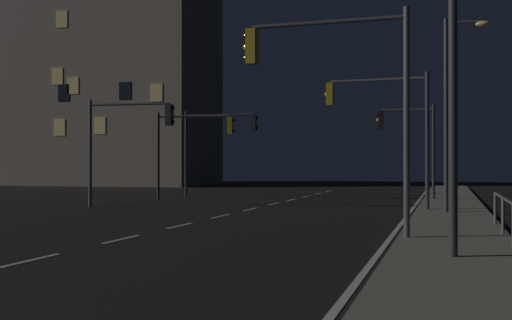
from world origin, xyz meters
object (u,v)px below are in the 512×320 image
Objects in this scene: traffic_light_near_right at (193,137)px; traffic_light_far_center at (128,130)px; traffic_light_mid_right at (218,135)px; street_lamp_far_end at (445,6)px; traffic_light_overhead_east at (334,77)px; street_lamp_median at (453,97)px; building_distant at (93,74)px; traffic_light_mid_left at (382,113)px; traffic_light_far_left at (408,133)px.

traffic_light_far_center is at bearing -93.64° from traffic_light_near_right.
traffic_light_far_center is (-0.58, -10.78, -0.20)m from traffic_light_mid_right.
street_lamp_far_end reaches higher than traffic_light_mid_right.
street_lamp_median reaches higher than traffic_light_overhead_east.
building_distant reaches higher than traffic_light_overhead_east.
traffic_light_mid_left reaches higher than traffic_light_near_right.
traffic_light_near_right is 11.65m from traffic_light_far_left.
traffic_light_overhead_east is 1.20× the size of traffic_light_near_right.
traffic_light_far_left is 22.74m from street_lamp_far_end.
traffic_light_overhead_east is at bearing -92.55° from traffic_light_far_left.
traffic_light_far_left reaches higher than traffic_light_far_center.
traffic_light_mid_right is at bearing -44.72° from building_distant.
traffic_light_overhead_east is 20.49m from traffic_light_near_right.
traffic_light_mid_right reaches higher than traffic_light_far_left.
traffic_light_far_left is 0.88× the size of traffic_light_mid_left.
street_lamp_median is (13.74, -8.19, 1.09)m from traffic_light_near_right.
traffic_light_near_right is at bearing 122.59° from street_lamp_far_end.
traffic_light_near_right is at bearing -50.06° from building_distant.
traffic_light_mid_left is 14.85m from street_lamp_far_end.
street_lamp_far_end is at bearing -80.01° from traffic_light_mid_left.
street_lamp_far_end is at bearing -61.75° from traffic_light_mid_right.
traffic_light_far_center is 35.81m from building_distant.
street_lamp_far_end reaches higher than traffic_light_mid_left.
building_distant is (-19.05, 22.76, 7.11)m from traffic_light_near_right.
traffic_light_overhead_east is 4.66m from street_lamp_far_end.
traffic_light_mid_left reaches higher than traffic_light_mid_right.
street_lamp_far_end is at bearing -57.41° from traffic_light_near_right.
traffic_light_near_right is 7.03m from traffic_light_far_center.
traffic_light_overhead_east is 10.96m from traffic_light_mid_left.
traffic_light_overhead_east is 50.42m from building_distant.
traffic_light_overhead_east is 19.00m from traffic_light_far_left.
street_lamp_median is at bearing 71.84° from traffic_light_overhead_east.
traffic_light_mid_right is 0.93× the size of traffic_light_mid_left.
street_lamp_far_end is 1.14× the size of street_lamp_median.
building_distant reaches higher than street_lamp_far_end.
street_lamp_far_end reaches higher than street_lamp_median.
street_lamp_far_end is (13.49, -21.10, 1.64)m from traffic_light_near_right.
street_lamp_median is at bearing 88.86° from street_lamp_far_end.
traffic_light_far_left is 11.63m from traffic_light_mid_right.
street_lamp_far_end is 12.92m from street_lamp_median.
traffic_light_far_center is (-12.00, -8.53, -0.08)m from traffic_light_far_left.
street_lamp_far_end reaches higher than traffic_light_far_center.
traffic_light_far_center is (-11.15, 10.44, -0.73)m from traffic_light_overhead_east.
street_lamp_median reaches higher than traffic_light_mid_right.
traffic_light_far_left is 1.00× the size of traffic_light_far_center.
traffic_light_near_right is 12.72m from traffic_light_mid_left.
traffic_light_mid_left is (-0.63, -8.01, 0.51)m from traffic_light_far_left.
traffic_light_mid_right is at bearing 136.43° from traffic_light_mid_left.
traffic_light_mid_right is 27.86m from building_distant.
traffic_light_far_center is at bearing 175.29° from street_lamp_median.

